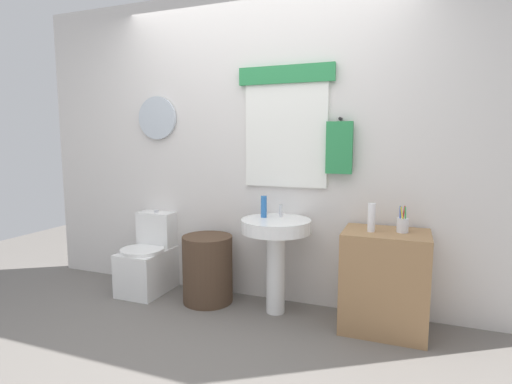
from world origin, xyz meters
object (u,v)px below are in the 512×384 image
at_px(soap_bottle, 264,207).
at_px(toothbrush_cup, 403,225).
at_px(pedestal_sink, 276,241).
at_px(lotion_bottle, 371,218).
at_px(toilet, 149,261).
at_px(wooden_cabinet, 384,281).
at_px(laundry_hamper, 208,269).

height_order(soap_bottle, toothbrush_cup, soap_bottle).
bearing_deg(pedestal_sink, soap_bottle, 157.38).
distance_m(soap_bottle, lotion_bottle, 0.84).
bearing_deg(toilet, wooden_cabinet, -0.92).
distance_m(laundry_hamper, wooden_cabinet, 1.43).
relative_size(toilet, pedestal_sink, 0.96).
height_order(toilet, toothbrush_cup, toothbrush_cup).
xyz_separation_m(toilet, lotion_bottle, (1.94, -0.07, 0.55)).
height_order(soap_bottle, lotion_bottle, lotion_bottle).
height_order(wooden_cabinet, soap_bottle, soap_bottle).
height_order(laundry_hamper, pedestal_sink, pedestal_sink).
bearing_deg(lotion_bottle, toothbrush_cup, 16.13).
height_order(toilet, laundry_hamper, toilet).
distance_m(pedestal_sink, soap_bottle, 0.29).
height_order(pedestal_sink, lotion_bottle, lotion_bottle).
bearing_deg(lotion_bottle, wooden_cabinet, 21.15).
bearing_deg(soap_bottle, toothbrush_cup, -1.66).
bearing_deg(wooden_cabinet, toothbrush_cup, 10.82).
xyz_separation_m(wooden_cabinet, soap_bottle, (-0.94, 0.05, 0.48)).
distance_m(laundry_hamper, pedestal_sink, 0.67).
distance_m(wooden_cabinet, lotion_bottle, 0.48).
relative_size(pedestal_sink, toothbrush_cup, 4.07).
xyz_separation_m(laundry_hamper, soap_bottle, (0.49, 0.05, 0.56)).
bearing_deg(toothbrush_cup, soap_bottle, 178.34).
relative_size(toilet, wooden_cabinet, 1.00).
bearing_deg(toothbrush_cup, toilet, 179.65).
bearing_deg(wooden_cabinet, lotion_bottle, -158.85).
bearing_deg(laundry_hamper, pedestal_sink, 0.00).
xyz_separation_m(toilet, wooden_cabinet, (2.05, -0.03, 0.09)).
xyz_separation_m(pedestal_sink, wooden_cabinet, (0.82, -0.00, -0.22)).
bearing_deg(lotion_bottle, pedestal_sink, 176.81).
xyz_separation_m(toilet, toothbrush_cup, (2.15, -0.01, 0.50)).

